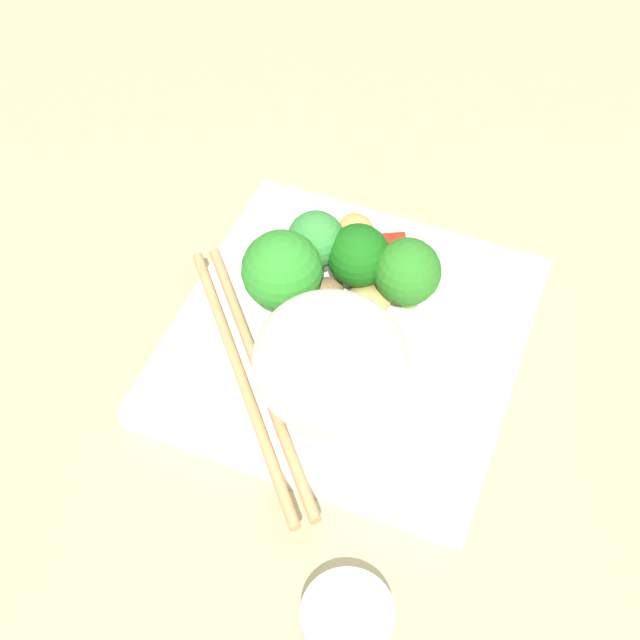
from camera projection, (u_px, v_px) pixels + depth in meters
ground_plane at (348, 356)px, 62.05cm from camera, size 110.00×110.00×2.00cm
square_plate at (349, 339)px, 60.47cm from camera, size 23.72×23.72×2.00cm
rice_mound at (330, 362)px, 52.86cm from camera, size 11.98×12.22×8.57cm
broccoli_floret_0 at (283, 270)px, 57.50cm from camera, size 5.48×5.48×7.22cm
broccoli_floret_1 at (358, 256)px, 59.16cm from camera, size 4.41×4.41×5.86cm
broccoli_floret_2 at (407, 272)px, 58.53cm from camera, size 4.67×4.67×5.81cm
broccoli_floret_3 at (316, 242)px, 59.74cm from camera, size 4.06×4.06×6.03cm
carrot_slice_0 at (384, 334)px, 59.19cm from camera, size 3.11×3.11×0.50cm
carrot_slice_1 at (296, 250)px, 63.80cm from camera, size 3.47×3.47×0.73cm
carrot_slice_2 at (340, 254)px, 63.68cm from camera, size 2.09×2.09×0.54cm
pepper_chunk_0 at (347, 326)px, 58.79cm from camera, size 2.77×3.08×1.78cm
pepper_chunk_1 at (317, 320)px, 59.42cm from camera, size 2.65×2.22×1.30cm
pepper_chunk_2 at (393, 252)px, 63.15cm from camera, size 3.05×2.91×1.56cm
chicken_piece_0 at (356, 229)px, 64.26cm from camera, size 3.48×3.68×1.99cm
chicken_piece_1 at (325, 290)px, 60.87cm from camera, size 3.30×3.37×1.61cm
chicken_piece_2 at (367, 301)px, 59.93cm from camera, size 4.00×4.28×2.13cm
chicken_piece_3 at (280, 271)px, 61.47cm from camera, size 3.91×3.63×2.36cm
chopstick_pair at (250, 374)px, 57.02cm from camera, size 18.54×16.31×0.74cm
sauce_cup at (348, 619)px, 48.52cm from camera, size 5.39×5.39×1.96cm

